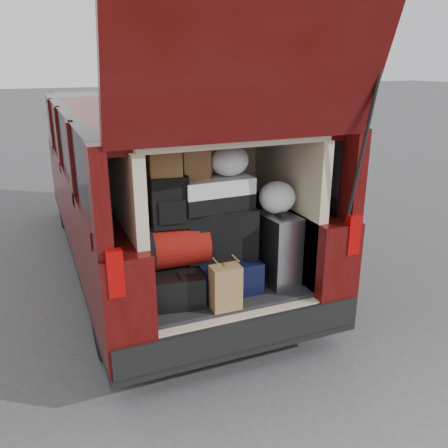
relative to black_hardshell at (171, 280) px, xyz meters
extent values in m
plane|color=#3D3D40|center=(0.38, -0.16, -0.67)|extent=(80.00, 80.00, 0.00)
cylinder|color=black|center=(-0.44, 0.24, -0.35)|extent=(0.24, 0.64, 0.64)
cylinder|color=black|center=(1.20, 0.24, -0.35)|extent=(0.24, 0.64, 0.64)
cylinder|color=black|center=(-0.44, 3.54, -0.35)|extent=(0.24, 0.64, 0.64)
cylinder|color=black|center=(1.20, 3.54, -0.35)|extent=(0.24, 0.64, 0.64)
cube|color=black|center=(0.38, 1.92, -0.41)|extent=(1.90, 4.85, 0.08)
cube|color=#450704|center=(-0.41, 1.92, 0.03)|extent=(0.33, 4.85, 0.80)
cube|color=#450704|center=(1.16, 1.92, 0.03)|extent=(0.33, 4.85, 0.80)
cube|color=#450704|center=(0.38, 1.92, 1.06)|extent=(1.82, 4.46, 0.10)
cube|color=black|center=(-0.50, 1.82, 0.77)|extent=(0.12, 4.25, 0.68)
cube|color=black|center=(1.26, 1.82, 0.77)|extent=(0.12, 4.25, 0.68)
cube|color=black|center=(0.38, -0.45, -0.27)|extent=(1.86, 0.16, 0.22)
cube|color=#990505|center=(-0.48, -0.49, 0.35)|extent=(0.10, 0.06, 0.30)
cube|color=#990505|center=(1.24, -0.49, 0.35)|extent=(0.10, 0.06, 0.30)
cube|color=black|center=(0.38, 0.12, -0.15)|extent=(1.24, 1.05, 0.06)
cube|color=beige|center=(-0.28, 0.12, 0.46)|extent=(0.08, 1.05, 1.15)
cube|color=beige|center=(1.04, 0.12, 0.46)|extent=(0.08, 1.05, 1.15)
cube|color=beige|center=(0.38, 0.67, 0.46)|extent=(1.34, 0.06, 1.15)
cube|color=beige|center=(0.38, 0.12, 1.06)|extent=(1.34, 1.05, 0.06)
cube|color=#450704|center=(0.38, -0.62, 1.59)|extent=(1.75, 0.38, 1.02)
cylinder|color=black|center=(1.22, -0.56, 0.98)|extent=(0.02, 0.90, 0.76)
cube|color=black|center=(0.38, 0.12, -0.39)|extent=(1.24, 1.05, 0.55)
cube|color=black|center=(0.00, 0.00, 0.00)|extent=(0.52, 0.65, 0.23)
cube|color=black|center=(0.42, 0.02, 0.01)|extent=(0.48, 0.58, 0.25)
cube|color=white|center=(0.83, -0.10, 0.16)|extent=(0.27, 0.39, 0.56)
cube|color=#966844|center=(0.29, -0.35, 0.05)|extent=(0.21, 0.14, 0.32)
cube|color=maroon|center=(0.03, 0.00, 0.27)|extent=(0.49, 0.33, 0.31)
cube|color=black|center=(0.40, 0.03, 0.32)|extent=(0.57, 0.39, 0.38)
cube|color=black|center=(0.01, -0.01, 0.62)|extent=(0.28, 0.19, 0.37)
cube|color=silver|center=(0.37, 0.02, 0.63)|extent=(0.53, 0.29, 0.24)
cube|color=brown|center=(-0.01, 0.01, 0.90)|extent=(0.24, 0.21, 0.20)
cube|color=brown|center=(0.21, 0.07, 0.86)|extent=(0.24, 0.20, 0.21)
ellipsoid|color=white|center=(0.48, 0.03, 0.86)|extent=(0.31, 0.29, 0.23)
ellipsoid|color=white|center=(0.84, -0.06, 0.57)|extent=(0.32, 0.30, 0.25)
camera|label=1|loc=(-0.87, -3.11, 1.56)|focal=38.00mm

